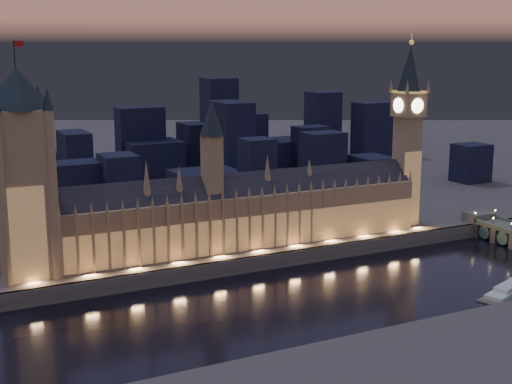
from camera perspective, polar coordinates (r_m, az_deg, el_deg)
name	(u,v)px	position (r m, az deg, el deg)	size (l,w,h in m)	color
ground_plane	(300,295)	(332.15, 3.53, -8.26)	(2000.00, 2000.00, 0.00)	black
north_bank	(62,145)	(812.20, -15.26, 3.63)	(2000.00, 960.00, 8.00)	#464640
embankment_wall	(260,263)	(364.93, 0.29, -5.71)	(2000.00, 2.50, 8.00)	#524341
palace_of_westminster	(246,212)	(377.90, -0.81, -1.58)	(202.00, 24.04, 78.00)	#97785B
victoria_tower	(22,163)	(338.63, -18.23, 2.21)	(31.68, 31.68, 107.17)	#97785B
elizabeth_tower	(408,120)	(426.84, 12.08, 5.68)	(18.00, 18.00, 111.39)	#97785B
river_boat	(512,288)	(356.80, 19.81, -7.26)	(48.76, 26.14, 4.50)	#524341
city_backdrop	(170,152)	(555.39, -6.89, 3.17)	(481.04, 215.63, 85.38)	black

